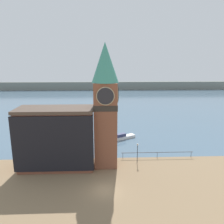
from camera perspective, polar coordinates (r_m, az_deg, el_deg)
name	(u,v)px	position (r m, az deg, el deg)	size (l,w,h in m)	color
ground_plane	(105,190)	(32.00, -1.83, -19.78)	(160.00, 160.00, 0.00)	#846B4C
water	(104,101)	(98.82, -2.18, 2.91)	(160.00, 120.00, 0.00)	slate
far_shoreline	(104,86)	(138.08, -2.23, 6.84)	(180.00, 3.00, 5.00)	gray
pier_railing	(157,153)	(41.66, 11.74, -10.40)	(13.31, 0.08, 1.09)	#333338
clock_tower	(105,103)	(35.37, -1.73, 2.33)	(4.27, 4.27, 20.30)	brown
pier_building	(56,138)	(37.18, -14.32, -6.62)	(12.38, 5.74, 10.14)	brown
boat_near	(123,137)	(50.55, 2.99, -6.47)	(5.39, 3.86, 1.33)	silver
mooring_bollard_near	(115,165)	(37.78, 0.88, -13.66)	(0.28, 0.28, 0.68)	#2D2D33
lamp_post	(137,149)	(38.68, 6.67, -9.62)	(0.32, 0.32, 3.53)	black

